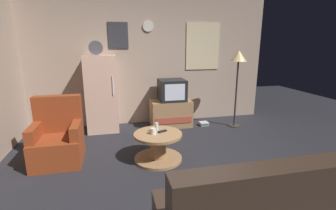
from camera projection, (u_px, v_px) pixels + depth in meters
ground_plane at (179, 175)px, 3.28m from camera, size 12.00×12.00×0.00m
wall_with_art at (150, 61)px, 5.27m from camera, size 5.20×0.12×2.69m
fridge at (102, 93)px, 4.86m from camera, size 0.60×0.62×1.77m
tv_stand at (171, 113)px, 5.21m from camera, size 0.84×0.53×0.55m
crt_tv at (172, 90)px, 5.09m from camera, size 0.54×0.51×0.44m
standing_lamp at (238, 62)px, 4.91m from camera, size 0.32×0.32×1.59m
coffee_table at (158, 147)px, 3.68m from camera, size 0.72×0.72×0.42m
wine_glass at (157, 128)px, 3.65m from camera, size 0.05×0.05×0.15m
mug_ceramic_white at (153, 131)px, 3.58m from camera, size 0.08×0.08×0.09m
remote_control at (162, 131)px, 3.67m from camera, size 0.15×0.10×0.02m
armchair at (58, 139)px, 3.62m from camera, size 0.68×0.68×0.96m
book_stack at (204, 124)px, 5.27m from camera, size 0.18×0.18×0.08m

